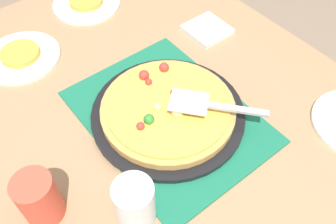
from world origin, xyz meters
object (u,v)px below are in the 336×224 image
at_px(served_slice_right, 20,54).
at_px(pizza_server, 209,105).
at_px(served_slice_left, 86,1).
at_px(cup_corner, 39,198).
at_px(pizza, 168,108).
at_px(plate_near_left, 87,4).
at_px(pizza_pan, 168,114).
at_px(plate_far_right, 21,57).
at_px(napkin_stack, 207,30).
at_px(cup_far, 135,204).

xyz_separation_m(served_slice_right, pizza_server, (0.50, 0.26, 0.05)).
bearing_deg(pizza_server, served_slice_left, 178.44).
xyz_separation_m(cup_corner, pizza_server, (0.03, 0.42, 0.01)).
bearing_deg(served_slice_left, pizza, -8.48).
relative_size(plate_near_left, pizza_server, 1.08).
height_order(pizza_pan, pizza_server, pizza_server).
relative_size(served_slice_left, served_slice_right, 1.00).
distance_m(plate_far_right, pizza_server, 0.57).
bearing_deg(plate_far_right, pizza_server, 27.37).
bearing_deg(pizza_server, cup_corner, -94.68).
distance_m(served_slice_right, napkin_stack, 0.55).
relative_size(cup_far, pizza_server, 0.59).
distance_m(pizza_pan, pizza_server, 0.11).
xyz_separation_m(served_slice_left, served_slice_right, (0.11, -0.28, 0.00)).
relative_size(pizza, plate_near_left, 1.50).
distance_m(served_slice_left, served_slice_right, 0.30).
height_order(cup_far, pizza_server, cup_far).
bearing_deg(pizza_server, cup_far, -71.70).
height_order(pizza_server, napkin_stack, pizza_server).
height_order(pizza_pan, plate_far_right, pizza_pan).
bearing_deg(pizza, cup_far, -51.79).
bearing_deg(plate_far_right, plate_near_left, 111.48).
height_order(served_slice_right, napkin_stack, served_slice_right).
bearing_deg(plate_far_right, cup_corner, -18.20).
relative_size(pizza_pan, served_slice_right, 3.45).
distance_m(pizza_pan, napkin_stack, 0.36).
height_order(plate_near_left, served_slice_right, served_slice_right).
bearing_deg(napkin_stack, cup_far, -55.33).
height_order(plate_near_left, pizza_server, pizza_server).
distance_m(cup_far, cup_corner, 0.19).
relative_size(plate_far_right, cup_corner, 1.83).
bearing_deg(pizza_server, pizza, -139.97).
height_order(served_slice_left, napkin_stack, served_slice_left).
height_order(served_slice_left, cup_far, cup_far).
relative_size(pizza, plate_far_right, 1.50).
xyz_separation_m(cup_corner, napkin_stack, (-0.23, 0.65, -0.05)).
distance_m(served_slice_left, cup_corner, 0.72).
distance_m(plate_near_left, plate_far_right, 0.30).
height_order(pizza_pan, pizza, pizza).
height_order(cup_corner, pizza_server, cup_corner).
xyz_separation_m(cup_far, napkin_stack, (-0.36, 0.51, -0.05)).
xyz_separation_m(served_slice_right, cup_corner, (0.47, -0.15, 0.04)).
bearing_deg(cup_far, served_slice_left, 157.50).
bearing_deg(pizza, napkin_stack, 121.99).
height_order(cup_far, cup_corner, same).
bearing_deg(served_slice_right, pizza_pan, 24.71).
height_order(pizza, cup_far, cup_far).
bearing_deg(pizza, plate_far_right, -155.25).
bearing_deg(pizza_pan, cup_corner, -83.43).
bearing_deg(served_slice_left, cup_far, -22.50).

